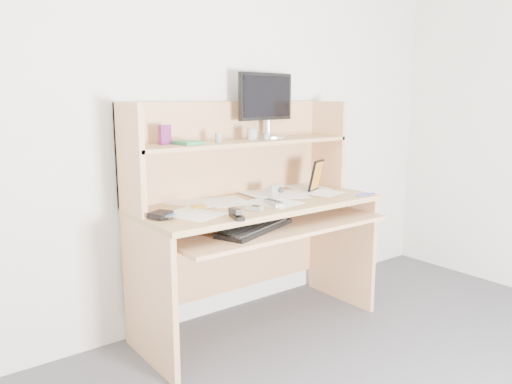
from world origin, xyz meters
TOP-DOWN VIEW (x-y plane):
  - back_wall at (0.00, 1.80)m, footprint 3.60×0.04m
  - desk at (0.00, 1.56)m, footprint 1.40×0.70m
  - paper_clutter at (0.00, 1.48)m, footprint 1.32×0.54m
  - keyboard at (-0.17, 1.29)m, footprint 0.51×0.33m
  - tv_remote at (-0.00, 1.34)m, footprint 0.10×0.18m
  - flip_phone at (-0.16, 1.31)m, footprint 0.08×0.10m
  - stapler at (-0.33, 1.22)m, footprint 0.08×0.15m
  - wallet at (-0.62, 1.45)m, footprint 0.13×0.12m
  - sticky_note_pad at (-0.35, 1.54)m, footprint 0.09×0.09m
  - digital_camera at (0.17, 1.54)m, footprint 0.11×0.06m
  - game_case at (0.46, 1.50)m, footprint 0.13×0.07m
  - blue_pen at (0.60, 1.22)m, footprint 0.14×0.02m
  - card_box at (-0.47, 1.67)m, footprint 0.08×0.04m
  - shelf_book at (-0.37, 1.62)m, footprint 0.14×0.18m
  - chip_stack_a at (-0.17, 1.61)m, footprint 0.04×0.04m
  - chip_stack_b at (0.05, 1.61)m, footprint 0.05×0.05m
  - chip_stack_c at (0.14, 1.58)m, footprint 0.05×0.05m
  - chip_stack_d at (0.07, 1.61)m, footprint 0.04×0.04m
  - monitor at (0.23, 1.70)m, footprint 0.45×0.22m

SIDE VIEW (x-z plane):
  - keyboard at x=-0.17m, z-range 0.65..0.68m
  - desk at x=0.00m, z-range 0.04..1.34m
  - paper_clutter at x=0.00m, z-range 0.75..0.76m
  - sticky_note_pad at x=-0.35m, z-range 0.75..0.76m
  - blue_pen at x=0.60m, z-range 0.76..0.76m
  - tv_remote at x=0.00m, z-range 0.76..0.77m
  - flip_phone at x=-0.16m, z-range 0.76..0.78m
  - wallet at x=-0.62m, z-range 0.76..0.78m
  - stapler at x=-0.33m, z-range 0.76..0.80m
  - digital_camera at x=0.17m, z-range 0.76..0.82m
  - game_case at x=0.46m, z-range 0.76..0.95m
  - shelf_book at x=-0.37m, z-range 1.08..1.10m
  - chip_stack_c at x=0.14m, z-range 1.08..1.12m
  - chip_stack_a at x=-0.17m, z-range 1.08..1.13m
  - chip_stack_d at x=0.07m, z-range 1.08..1.15m
  - chip_stack_b at x=0.05m, z-range 1.08..1.15m
  - card_box at x=-0.47m, z-range 1.08..1.18m
  - back_wall at x=0.00m, z-range 0.00..2.50m
  - monitor at x=0.23m, z-range 1.09..1.48m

